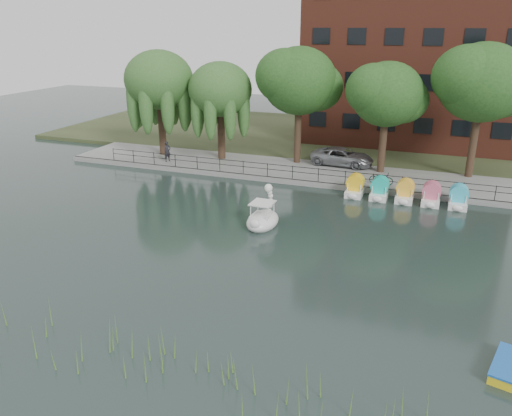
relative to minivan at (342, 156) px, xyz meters
The scene contains 18 objects.
ground_plane 18.57m from the minivan, 98.60° to the right, with size 120.00×120.00×0.00m, color #354846.
promenade 3.76m from the minivan, 140.01° to the right, with size 40.00×6.00×0.40m, color gray.
kerb 6.05m from the minivan, 117.72° to the right, with size 40.00×0.25×0.40m, color gray.
land_strip 12.04m from the minivan, 103.36° to the left, with size 60.00×22.00×0.36m, color #47512D.
railing 5.78m from the minivan, 118.65° to the right, with size 32.00×0.05×1.00m.
apartment_building 14.83m from the minivan, 70.04° to the left, with size 20.00×10.07×18.00m.
willow_left 16.86m from the minivan, behind, with size 5.88×5.88×9.01m.
willow_mid 11.52m from the minivan, behind, with size 5.32×5.32×8.15m.
broadleaf_center 6.97m from the minivan, behind, with size 6.00×6.00×9.25m.
broadleaf_right 6.15m from the minivan, 14.36° to the right, with size 5.40×5.40×8.32m.
broadleaf_far 11.53m from the minivan, ahead, with size 6.30×6.30×9.71m.
minivan is the anchor object (origin of this frame).
bicycle 5.58m from the minivan, 48.55° to the right, with size 1.72×0.60×1.00m, color gray.
pedestrian 14.66m from the minivan, 164.32° to the right, with size 0.71×0.48×1.98m, color black.
swan_boat 13.91m from the minivan, 98.47° to the right, with size 1.86×2.94×2.37m.
pedal_boat_row 8.37m from the minivan, 48.33° to the right, with size 7.95×1.70×1.40m.
yellow_rowboat 25.73m from the minivan, 65.73° to the right, with size 1.68×2.47×0.41m.
reed_bank 27.84m from the minivan, 91.59° to the right, with size 24.00×2.40×1.20m.
Camera 1 is at (10.00, -21.60, 11.43)m, focal length 35.00 mm.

